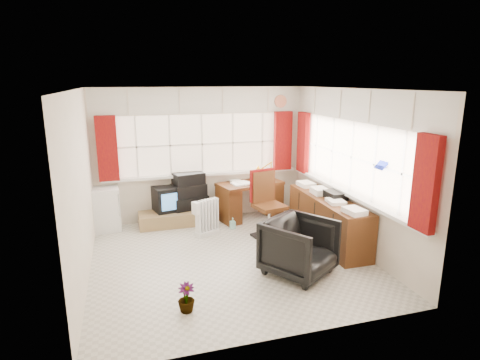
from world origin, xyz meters
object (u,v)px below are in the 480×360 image
object	(u,v)px
desk_lamp	(271,168)
task_chair	(266,202)
radiator	(207,221)
tv_bench	(177,218)
desk	(250,198)
office_chair	(299,247)
mini_fridge	(106,209)
crt_tv	(168,198)
credenza	(328,219)

from	to	relation	value
desk_lamp	task_chair	size ratio (longest dim) A/B	0.37
radiator	tv_bench	xyz separation A→B (m)	(-0.43, 0.68, -0.13)
radiator	tv_bench	world-z (taller)	radiator
desk	tv_bench	world-z (taller)	desk
office_chair	mini_fridge	world-z (taller)	office_chair
desk_lamp	mini_fridge	world-z (taller)	desk_lamp
desk	crt_tv	world-z (taller)	desk
office_chair	tv_bench	size ratio (longest dim) A/B	0.61
mini_fridge	crt_tv	bearing A→B (deg)	2.63
radiator	desk_lamp	bearing A→B (deg)	18.84
desk_lamp	radiator	world-z (taller)	desk_lamp
radiator	tv_bench	bearing A→B (deg)	122.14
crt_tv	mini_fridge	distance (m)	1.10
radiator	crt_tv	world-z (taller)	crt_tv
radiator	tv_bench	size ratio (longest dim) A/B	0.46
radiator	credenza	size ratio (longest dim) A/B	0.32
task_chair	tv_bench	distance (m)	1.77
office_chair	desk_lamp	bearing A→B (deg)	45.99
crt_tv	mini_fridge	xyz separation A→B (m)	(-1.10, -0.05, -0.09)
crt_tv	mini_fridge	world-z (taller)	mini_fridge
desk_lamp	office_chair	xyz separation A→B (m)	(-0.41, -2.22, -0.62)
task_chair	office_chair	distance (m)	1.48
task_chair	tv_bench	world-z (taller)	task_chair
tv_bench	crt_tv	bearing A→B (deg)	139.25
task_chair	desk	bearing A→B (deg)	88.13
desk_lamp	tv_bench	size ratio (longest dim) A/B	0.31
desk_lamp	tv_bench	distance (m)	1.98
desk	office_chair	size ratio (longest dim) A/B	1.56
office_chair	credenza	size ratio (longest dim) A/B	0.43
mini_fridge	task_chair	bearing A→B (deg)	-22.03
radiator	mini_fridge	distance (m)	1.84
desk_lamp	mini_fridge	size ratio (longest dim) A/B	0.56
desk	task_chair	size ratio (longest dim) A/B	1.16
crt_tv	office_chair	bearing A→B (deg)	-59.84
task_chair	crt_tv	bearing A→B (deg)	143.98
office_chair	credenza	distance (m)	1.31
desk_lamp	crt_tv	xyz separation A→B (m)	(-1.91, 0.35, -0.53)
task_chair	mini_fridge	xyz separation A→B (m)	(-2.63, 1.06, -0.23)
credenza	radiator	bearing A→B (deg)	155.57
office_chair	mini_fridge	size ratio (longest dim) A/B	1.11
tv_bench	mini_fridge	distance (m)	1.28
tv_bench	office_chair	bearing A→B (deg)	-61.18
task_chair	radiator	size ratio (longest dim) A/B	1.81
desk	tv_bench	distance (m)	1.44
task_chair	mini_fridge	distance (m)	2.85
credenza	tv_bench	bearing A→B (deg)	146.30
office_chair	tv_bench	xyz separation A→B (m)	(-1.34, 2.44, -0.27)
credenza	mini_fridge	bearing A→B (deg)	155.60
radiator	credenza	distance (m)	2.04
task_chair	radiator	xyz separation A→B (m)	(-0.96, 0.31, -0.35)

